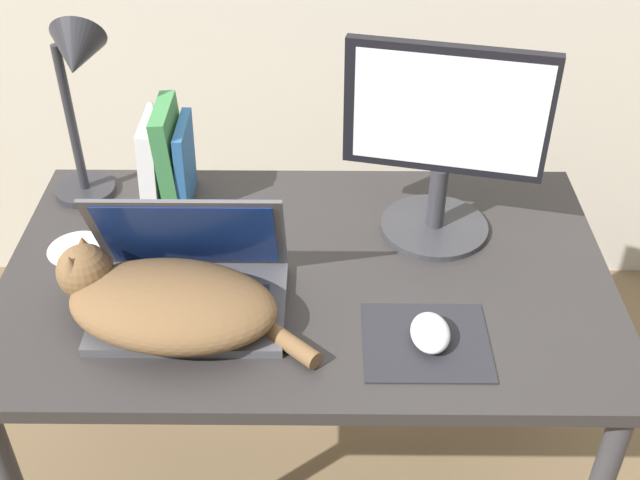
# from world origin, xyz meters

# --- Properties ---
(desk) EXTENTS (1.17, 0.72, 0.74)m
(desk) POSITION_xyz_m (0.00, 0.36, 0.66)
(desk) COLOR #2D2B2B
(desk) RESTS_ON ground_plane
(laptop) EXTENTS (0.35, 0.24, 0.23)m
(laptop) POSITION_xyz_m (-0.21, 0.26, 0.79)
(laptop) COLOR #4C4C51
(laptop) RESTS_ON desk
(cat) EXTENTS (0.47, 0.28, 0.13)m
(cat) POSITION_xyz_m (-0.25, 0.20, 0.80)
(cat) COLOR brown
(cat) RESTS_ON desk
(external_monitor) EXTENTS (0.38, 0.22, 0.40)m
(external_monitor) POSITION_xyz_m (0.26, 0.50, 0.95)
(external_monitor) COLOR #333338
(external_monitor) RESTS_ON desk
(mousepad) EXTENTS (0.22, 0.20, 0.00)m
(mousepad) POSITION_xyz_m (0.21, 0.16, 0.74)
(mousepad) COLOR #232328
(mousepad) RESTS_ON desk
(computer_mouse) EXTENTS (0.07, 0.10, 0.04)m
(computer_mouse) POSITION_xyz_m (0.22, 0.16, 0.76)
(computer_mouse) COLOR silver
(computer_mouse) RESTS_ON mousepad
(book_row) EXTENTS (0.10, 0.16, 0.22)m
(book_row) POSITION_xyz_m (-0.30, 0.60, 0.84)
(book_row) COLOR white
(book_row) RESTS_ON desk
(desk_lamp) EXTENTS (0.17, 0.17, 0.41)m
(desk_lamp) POSITION_xyz_m (-0.46, 0.60, 1.02)
(desk_lamp) COLOR #28282D
(desk_lamp) RESTS_ON desk
(cd_disc) EXTENTS (0.12, 0.12, 0.00)m
(cd_disc) POSITION_xyz_m (-0.46, 0.42, 0.74)
(cd_disc) COLOR silver
(cd_disc) RESTS_ON desk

